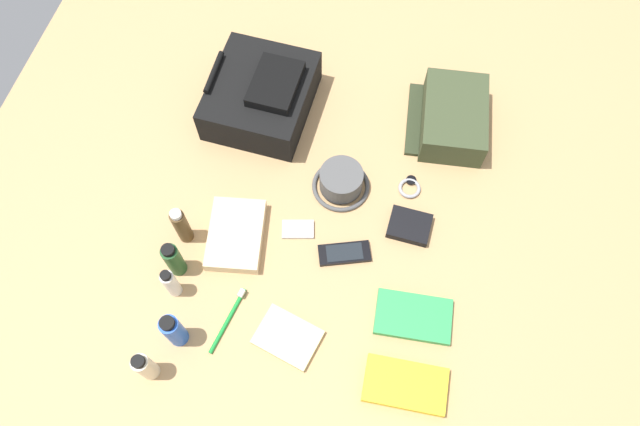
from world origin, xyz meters
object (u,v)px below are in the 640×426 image
Objects in this scene: shampoo_bottle at (174,259)px; notepad at (287,337)px; folded_towel at (236,235)px; deodorant_spray at (174,330)px; toiletry_pouch at (452,118)px; cell_phone at (344,253)px; bucket_hat at (341,181)px; wallet at (409,226)px; lotion_bottle at (145,367)px; cologne_bottle at (182,226)px; wristwatch at (410,187)px; toothpaste_tube at (171,283)px; toothbrush at (230,317)px; paperback_novel at (405,385)px; travel_guidebook at (413,317)px; media_player at (298,229)px; backpack at (262,95)px.

shampoo_bottle is 0.89× the size of notepad.
folded_towel is at bearing 56.03° from notepad.
deodorant_spray is 0.18m from shampoo_bottle.
toiletry_pouch reaches higher than notepad.
cell_phone is (0.14, -0.41, -0.06)m from shampoo_bottle.
wallet is at bearing -110.65° from bucket_hat.
notepad is 0.75× the size of folded_towel.
lotion_bottle is 0.85× the size of notepad.
toiletry_pouch is at bearing -7.13° from wallet.
bucket_hat is 0.58m from deodorant_spray.
cologne_bottle is 2.03× the size of wristwatch.
wallet is at bearing -65.41° from shampoo_bottle.
notepad is (-0.05, -0.31, -0.05)m from toothpaste_tube.
shampoo_bottle reaches higher than toothbrush.
toiletry_pouch is 1.38× the size of paperback_novel.
paperback_novel reaches higher than travel_guidebook.
shampoo_bottle is (0.17, 0.06, -0.00)m from deodorant_spray.
shampoo_bottle reaches higher than bucket_hat.
toiletry_pouch is at bearing -8.15° from notepad.
notepad is (-0.29, -0.05, 0.00)m from media_player.
notepad is (-0.48, 0.22, 0.00)m from wristwatch.
paperback_novel is 0.46m from toothbrush.
toiletry_pouch is 1.92× the size of cologne_bottle.
shampoo_bottle reaches higher than media_player.
notepad is (-0.20, -0.33, -0.06)m from cologne_bottle.
lotion_bottle reaches higher than media_player.
backpack is 0.50m from wristwatch.
shampoo_bottle is at bearing 134.28° from toiletry_pouch.
cologne_bottle is 0.96× the size of notepad.
notepad is at bearing -95.83° from toothbrush.
wristwatch is 0.49m from folded_towel.
wallet is (-0.28, -0.49, -0.05)m from backpack.
travel_guidebook is at bearing -88.54° from shampoo_bottle.
toothpaste_tube is at bearing 97.06° from travel_guidebook.
wristwatch is at bearing -58.62° from folded_towel.
shampoo_bottle is at bearing 76.21° from paperback_novel.
lotion_bottle is at bearing 150.80° from media_player.
cologne_bottle is (-0.24, 0.37, 0.04)m from bucket_hat.
wristwatch is at bearing -50.60° from toothpaste_tube.
deodorant_spray is at bearing 138.79° from wristwatch.
wallet is at bearing -170.65° from wristwatch.
toiletry_pouch is 2.94× the size of media_player.
folded_towel reaches higher than paperback_novel.
paperback_novel is 1.13× the size of toothbrush.
shampoo_bottle is at bearing 133.25° from bucket_hat.
toiletry_pouch is 1.55× the size of toothbrush.
shampoo_bottle is at bearing 91.46° from travel_guidebook.
shampoo_bottle is (-0.54, 0.07, 0.00)m from backpack.
paperback_novel is at bearing -79.33° from lotion_bottle.
cologne_bottle is 0.60m from wallet.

